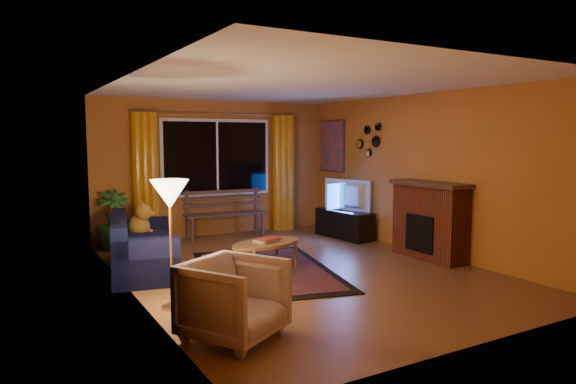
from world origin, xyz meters
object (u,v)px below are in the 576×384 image
coffee_table (266,256)px  floor_lamp (171,245)px  sofa (143,244)px  armchair (234,295)px  tv_console (344,224)px  bench (226,226)px

coffee_table → floor_lamp: bearing=-150.1°
sofa → armchair: (0.12, -2.79, 0.02)m
tv_console → bench: bearing=145.8°
bench → tv_console: (1.89, -1.03, 0.03)m
bench → armchair: bearing=-107.6°
sofa → floor_lamp: bearing=-82.5°
bench → floor_lamp: (-2.00, -3.31, 0.46)m
floor_lamp → coffee_table: bearing=29.9°
bench → armchair: (-1.76, -4.40, 0.18)m
armchair → floor_lamp: 1.15m
sofa → coffee_table: size_ratio=1.73×
sofa → floor_lamp: (-0.12, -1.70, 0.30)m
bench → sofa: sofa is taller
sofa → tv_console: sofa is taller
bench → sofa: (-1.88, -1.61, 0.16)m
floor_lamp → bench: bearing=58.8°
armchair → coffee_table: (1.36, 2.01, -0.20)m
armchair → coffee_table: bearing=25.5°
sofa → bench: bearing=52.1°
coffee_table → tv_console: 2.66m
armchair → floor_lamp: floor_lamp is taller
bench → armchair: armchair is taller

